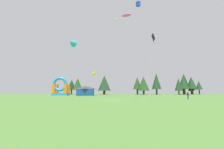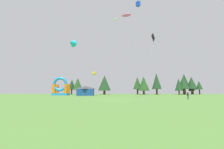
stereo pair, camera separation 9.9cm
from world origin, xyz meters
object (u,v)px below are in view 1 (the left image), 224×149
at_px(kite_white_parafoil, 115,20).
at_px(inflatable_orange_dome, 61,88).
at_px(kite_yellow_delta, 93,74).
at_px(kite_blue_box, 138,4).
at_px(festival_tent, 85,91).
at_px(kite_pink_parafoil, 126,15).
at_px(person_midfield, 188,95).
at_px(kite_cyan_delta, 72,43).
at_px(kite_black_diamond, 154,38).

relative_size(kite_white_parafoil, inflatable_orange_dome, 3.32).
bearing_deg(kite_yellow_delta, inflatable_orange_dome, 160.47).
height_order(kite_blue_box, festival_tent, kite_blue_box).
height_order(kite_pink_parafoil, kite_yellow_delta, kite_pink_parafoil).
relative_size(kite_yellow_delta, festival_tent, 1.51).
bearing_deg(kite_yellow_delta, person_midfield, -48.75).
height_order(kite_pink_parafoil, festival_tent, kite_pink_parafoil).
relative_size(kite_cyan_delta, kite_blue_box, 0.72).
relative_size(kite_blue_box, person_midfield, 14.52).
xyz_separation_m(kite_white_parafoil, festival_tent, (-10.06, 11.62, -20.77)).
bearing_deg(kite_blue_box, kite_cyan_delta, 155.62).
height_order(kite_black_diamond, kite_yellow_delta, kite_black_diamond).
distance_m(person_midfield, festival_tent, 34.23).
bearing_deg(kite_pink_parafoil, kite_blue_box, -78.37).
xyz_separation_m(kite_white_parafoil, inflatable_orange_dome, (-19.96, 15.21, -19.90)).
bearing_deg(inflatable_orange_dome, kite_pink_parafoil, -34.25).
height_order(kite_white_parafoil, kite_yellow_delta, kite_white_parafoil).
bearing_deg(kite_white_parafoil, kite_black_diamond, -68.54).
distance_m(kite_white_parafoil, kite_black_diamond, 20.68).
bearing_deg(kite_yellow_delta, kite_black_diamond, -63.16).
xyz_separation_m(kite_yellow_delta, kite_blue_box, (12.29, -19.74, 14.25)).
height_order(kite_pink_parafoil, kite_black_diamond, kite_pink_parafoil).
relative_size(kite_white_parafoil, person_midfield, 14.78).
bearing_deg(kite_blue_box, kite_yellow_delta, 121.91).
xyz_separation_m(person_midfield, festival_tent, (-23.67, 24.70, 0.79)).
bearing_deg(kite_blue_box, kite_white_parafoil, 119.20).
distance_m(kite_pink_parafoil, inflatable_orange_dome, 35.19).
bearing_deg(person_midfield, inflatable_orange_dome, -66.28).
distance_m(kite_cyan_delta, kite_pink_parafoil, 17.74).
bearing_deg(person_midfield, kite_blue_box, -51.46).
bearing_deg(kite_yellow_delta, kite_pink_parafoil, -47.03).
height_order(kite_black_diamond, person_midfield, kite_black_diamond).
height_order(kite_white_parafoil, kite_blue_box, kite_white_parafoil).
xyz_separation_m(kite_blue_box, person_midfield, (8.57, -4.05, -21.10)).
bearing_deg(kite_cyan_delta, kite_pink_parafoil, 2.15).
xyz_separation_m(kite_white_parafoil, kite_black_diamond, (6.36, -16.17, -11.22)).
height_order(kite_cyan_delta, festival_tent, kite_cyan_delta).
relative_size(kite_black_diamond, festival_tent, 2.07).
xyz_separation_m(kite_white_parafoil, kite_blue_box, (5.05, -9.03, -0.47)).
height_order(kite_blue_box, inflatable_orange_dome, kite_blue_box).
bearing_deg(person_midfield, kite_pink_parafoil, -76.56).
relative_size(kite_cyan_delta, person_midfield, 10.39).
height_order(person_midfield, festival_tent, festival_tent).
height_order(kite_pink_parafoil, person_midfield, kite_pink_parafoil).
distance_m(kite_black_diamond, inflatable_orange_dome, 41.87).
relative_size(kite_cyan_delta, kite_pink_parafoil, 0.67).
xyz_separation_m(kite_cyan_delta, kite_yellow_delta, (4.95, 11.93, -7.33)).
bearing_deg(kite_black_diamond, kite_pink_parafoil, 101.06).
relative_size(kite_pink_parafoil, inflatable_orange_dome, 3.50).
xyz_separation_m(kite_blue_box, inflatable_orange_dome, (-25.01, 24.25, -19.43)).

